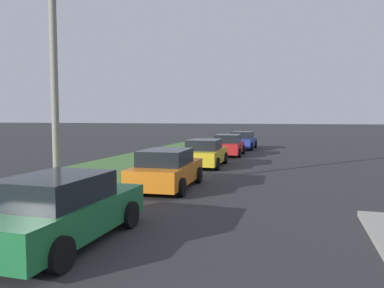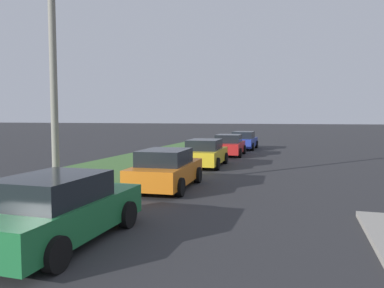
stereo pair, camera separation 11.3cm
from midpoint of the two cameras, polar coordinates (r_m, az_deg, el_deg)
grass_median at (r=14.00m, az=-22.17°, el=-6.87°), size 60.00×6.00×0.12m
parked_car_green at (r=8.38m, az=-19.54°, el=-9.52°), size 4.30×2.03×1.47m
parked_car_orange at (r=13.90m, az=-3.77°, el=-3.91°), size 4.39×2.19×1.47m
parked_car_yellow at (r=20.03m, az=2.19°, el=-1.43°), size 4.38×2.17×1.47m
parked_car_red at (r=25.85m, az=5.85°, el=-0.19°), size 4.38×2.17×1.47m
parked_car_blue at (r=31.18m, az=8.07°, el=0.53°), size 4.30×2.02×1.47m
streetlight at (r=13.09m, az=-19.32°, el=11.50°), size 0.80×2.86×7.50m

